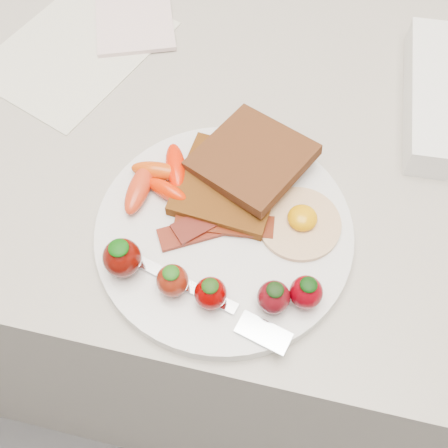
# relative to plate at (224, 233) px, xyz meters

# --- Properties ---
(counter) EXTENTS (2.00, 0.60, 0.90)m
(counter) POSITION_rel_plate_xyz_m (0.02, 0.16, -0.46)
(counter) COLOR gray
(counter) RESTS_ON ground
(plate) EXTENTS (0.27, 0.27, 0.02)m
(plate) POSITION_rel_plate_xyz_m (0.00, 0.00, 0.00)
(plate) COLOR silver
(plate) RESTS_ON counter
(toast_lower) EXTENTS (0.11, 0.11, 0.01)m
(toast_lower) POSITION_rel_plate_xyz_m (-0.01, 0.05, 0.02)
(toast_lower) COLOR black
(toast_lower) RESTS_ON plate
(toast_upper) EXTENTS (0.14, 0.14, 0.03)m
(toast_upper) POSITION_rel_plate_xyz_m (0.01, 0.08, 0.03)
(toast_upper) COLOR black
(toast_upper) RESTS_ON toast_lower
(fried_egg) EXTENTS (0.10, 0.10, 0.02)m
(fried_egg) POSITION_rel_plate_xyz_m (0.08, 0.02, 0.01)
(fried_egg) COLOR beige
(fried_egg) RESTS_ON plate
(bacon_strips) EXTENTS (0.12, 0.10, 0.01)m
(bacon_strips) POSITION_rel_plate_xyz_m (-0.01, 0.00, 0.01)
(bacon_strips) COLOR #4F0808
(bacon_strips) RESTS_ON plate
(baby_carrots) EXTENTS (0.07, 0.10, 0.02)m
(baby_carrots) POSITION_rel_plate_xyz_m (-0.08, 0.04, 0.02)
(baby_carrots) COLOR #CB4108
(baby_carrots) RESTS_ON plate
(strawberries) EXTENTS (0.21, 0.05, 0.05)m
(strawberries) POSITION_rel_plate_xyz_m (-0.00, -0.07, 0.03)
(strawberries) COLOR #4D0803
(strawberries) RESTS_ON plate
(fork) EXTENTS (0.18, 0.07, 0.00)m
(fork) POSITION_rel_plate_xyz_m (0.01, -0.08, 0.01)
(fork) COLOR silver
(fork) RESTS_ON plate
(paper_sheet) EXTENTS (0.24, 0.28, 0.00)m
(paper_sheet) POSITION_rel_plate_xyz_m (-0.25, 0.23, -0.01)
(paper_sheet) COLOR beige
(paper_sheet) RESTS_ON counter
(notepad) EXTENTS (0.15, 0.17, 0.01)m
(notepad) POSITION_rel_plate_xyz_m (-0.20, 0.30, -0.00)
(notepad) COLOR beige
(notepad) RESTS_ON paper_sheet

